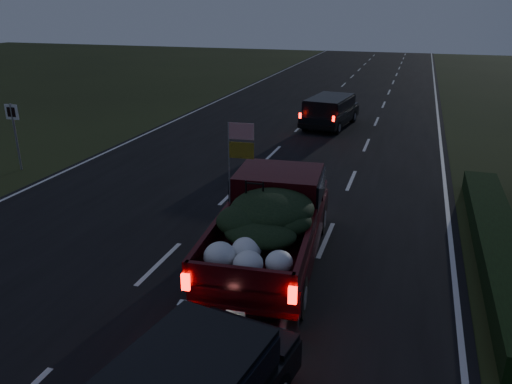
% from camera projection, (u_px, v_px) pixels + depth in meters
% --- Properties ---
extents(ground, '(120.00, 120.00, 0.00)m').
position_uv_depth(ground, '(159.00, 264.00, 12.03)').
color(ground, black).
rests_on(ground, ground).
extents(road_asphalt, '(14.00, 120.00, 0.02)m').
position_uv_depth(road_asphalt, '(159.00, 263.00, 12.02)').
color(road_asphalt, black).
rests_on(road_asphalt, ground).
extents(hedge_row, '(1.00, 10.00, 0.60)m').
position_uv_depth(hedge_row, '(498.00, 244.00, 12.37)').
color(hedge_row, black).
rests_on(hedge_row, ground).
extents(route_sign, '(0.55, 0.08, 2.50)m').
position_uv_depth(route_sign, '(14.00, 127.00, 18.32)').
color(route_sign, gray).
rests_on(route_sign, ground).
extents(pickup_truck, '(2.68, 5.94, 3.03)m').
position_uv_depth(pickup_truck, '(271.00, 219.00, 11.74)').
color(pickup_truck, '#35070B').
rests_on(pickup_truck, ground).
extents(lead_suv, '(2.39, 4.59, 1.26)m').
position_uv_depth(lead_suv, '(330.00, 109.00, 25.10)').
color(lead_suv, black).
rests_on(lead_suv, ground).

